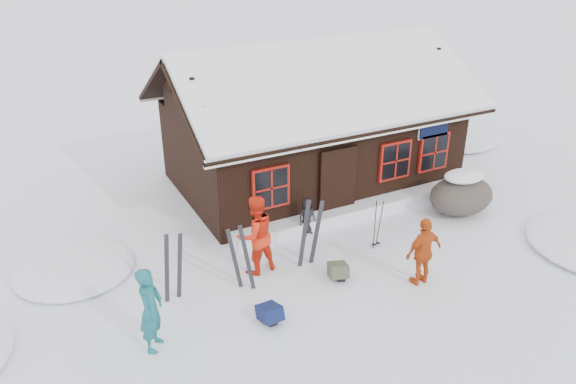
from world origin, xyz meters
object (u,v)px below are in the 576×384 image
ski_pair_left (173,268)px  backpack_olive (338,273)px  ski_poles (377,225)px  boulder (461,194)px  skier_crouched (307,216)px  backpack_blue (270,315)px  skier_teal (151,310)px  skier_orange_right (424,252)px  skier_orange_left (256,235)px

ski_pair_left → backpack_olive: 3.74m
backpack_olive → ski_poles: bearing=44.4°
boulder → ski_pair_left: 8.34m
ski_poles → backpack_olive: ski_poles is taller
skier_crouched → backpack_olive: skier_crouched is taller
skier_crouched → ski_poles: 1.87m
ski_poles → backpack_olive: size_ratio=2.42×
skier_crouched → backpack_blue: 3.76m
skier_teal → ski_poles: skier_teal is taller
skier_orange_right → backpack_olive: 1.99m
skier_crouched → ski_pair_left: size_ratio=0.61×
ski_poles → boulder: bearing=7.9°
ski_pair_left → skier_crouched: bearing=22.1°
skier_crouched → backpack_blue: skier_crouched is taller
ski_poles → ski_pair_left: bearing=177.6°
skier_orange_left → backpack_blue: skier_orange_left is taller
ski_pair_left → skier_orange_right: bearing=-15.9°
skier_crouched → backpack_blue: bearing=-135.8°
skier_teal → backpack_olive: skier_teal is taller
skier_crouched → ski_poles: size_ratio=0.76×
backpack_olive → backpack_blue: bearing=-142.6°
backpack_olive → skier_crouched: bearing=99.5°
backpack_blue → ski_pair_left: bearing=129.9°
backpack_blue → skier_orange_left: bearing=71.9°
boulder → skier_teal: bearing=-170.4°
skier_teal → ski_pair_left: 1.56m
skier_orange_right → ski_pair_left: size_ratio=0.99×
skier_orange_right → backpack_blue: bearing=-7.7°
boulder → backpack_blue: 7.12m
skier_orange_left → backpack_olive: 2.09m
skier_orange_left → ski_poles: size_ratio=1.47×
skier_orange_right → ski_pair_left: bearing=-23.7°
skier_orange_right → backpack_olive: (-1.58, 1.01, -0.68)m
backpack_blue → skier_crouched: bearing=47.4°
skier_orange_left → backpack_blue: 2.08m
skier_orange_left → backpack_olive: size_ratio=3.55×
skier_teal → ski_poles: 6.08m
ski_poles → backpack_blue: bearing=-158.6°
ski_pair_left → backpack_blue: bearing=-42.9°
skier_crouched → ski_pair_left: (-3.92, -1.19, 0.27)m
skier_orange_left → backpack_blue: size_ratio=3.57×
boulder → ski_poles: size_ratio=1.44×
skier_orange_left → skier_crouched: bearing=-159.1°
skier_orange_left → skier_crouched: size_ratio=1.92×
skier_crouched → ski_pair_left: 4.11m
skier_crouched → backpack_olive: (-0.37, -2.16, -0.36)m
ski_pair_left → backpack_blue: ski_pair_left is taller
skier_orange_right → ski_poles: (0.02, 1.76, -0.20)m
backpack_olive → boulder: bearing=33.2°
skier_crouched → ski_poles: (1.23, -1.40, 0.12)m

